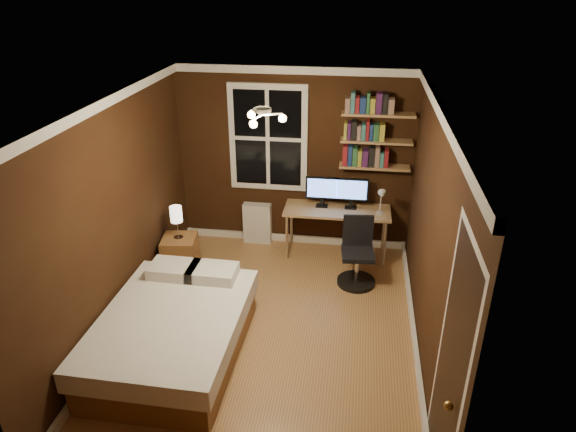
# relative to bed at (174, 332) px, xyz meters

# --- Properties ---
(floor) EXTENTS (4.20, 4.20, 0.00)m
(floor) POSITION_rel_bed_xyz_m (0.88, 0.51, -0.27)
(floor) COLOR brown
(floor) RESTS_ON ground
(wall_back) EXTENTS (3.20, 0.04, 2.50)m
(wall_back) POSITION_rel_bed_xyz_m (0.88, 2.61, 0.98)
(wall_back) COLOR black
(wall_back) RESTS_ON ground
(wall_left) EXTENTS (0.04, 4.20, 2.50)m
(wall_left) POSITION_rel_bed_xyz_m (-0.72, 0.51, 0.98)
(wall_left) COLOR black
(wall_left) RESTS_ON ground
(wall_right) EXTENTS (0.04, 4.20, 2.50)m
(wall_right) POSITION_rel_bed_xyz_m (2.48, 0.51, 0.98)
(wall_right) COLOR black
(wall_right) RESTS_ON ground
(ceiling) EXTENTS (3.20, 4.20, 0.02)m
(ceiling) POSITION_rel_bed_xyz_m (0.88, 0.51, 2.23)
(ceiling) COLOR white
(ceiling) RESTS_ON wall_back
(window) EXTENTS (1.06, 0.06, 1.46)m
(window) POSITION_rel_bed_xyz_m (0.53, 2.58, 1.28)
(window) COLOR white
(window) RESTS_ON wall_back
(door) EXTENTS (0.03, 0.82, 2.05)m
(door) POSITION_rel_bed_xyz_m (2.47, -1.04, 0.75)
(door) COLOR black
(door) RESTS_ON ground
(door_knob) EXTENTS (0.06, 0.06, 0.06)m
(door_knob) POSITION_rel_bed_xyz_m (2.43, -1.34, 0.73)
(door_knob) COLOR gold
(door_knob) RESTS_ON door
(ceiling_fixture) EXTENTS (0.44, 0.44, 0.18)m
(ceiling_fixture) POSITION_rel_bed_xyz_m (0.88, 0.41, 2.13)
(ceiling_fixture) COLOR beige
(ceiling_fixture) RESTS_ON ceiling
(bookshelf_lower) EXTENTS (0.92, 0.22, 0.03)m
(bookshelf_lower) POSITION_rel_bed_xyz_m (1.96, 2.49, 0.98)
(bookshelf_lower) COLOR #A87851
(bookshelf_lower) RESTS_ON wall_back
(books_row_lower) EXTENTS (0.54, 0.16, 0.23)m
(books_row_lower) POSITION_rel_bed_xyz_m (1.96, 2.49, 1.11)
(books_row_lower) COLOR maroon
(books_row_lower) RESTS_ON bookshelf_lower
(bookshelf_middle) EXTENTS (0.92, 0.22, 0.03)m
(bookshelf_middle) POSITION_rel_bed_xyz_m (1.96, 2.49, 1.33)
(bookshelf_middle) COLOR #A87851
(bookshelf_middle) RESTS_ON wall_back
(books_row_middle) EXTENTS (0.54, 0.16, 0.23)m
(books_row_middle) POSITION_rel_bed_xyz_m (1.96, 2.49, 1.46)
(books_row_middle) COLOR navy
(books_row_middle) RESTS_ON bookshelf_middle
(bookshelf_upper) EXTENTS (0.92, 0.22, 0.03)m
(bookshelf_upper) POSITION_rel_bed_xyz_m (1.96, 2.49, 1.68)
(bookshelf_upper) COLOR #A87851
(bookshelf_upper) RESTS_ON wall_back
(books_row_upper) EXTENTS (0.54, 0.16, 0.23)m
(books_row_upper) POSITION_rel_bed_xyz_m (1.96, 2.49, 1.81)
(books_row_upper) COLOR #2A6236
(books_row_upper) RESTS_ON bookshelf_upper
(bed) EXTENTS (1.39, 1.91, 0.64)m
(bed) POSITION_rel_bed_xyz_m (0.00, 0.00, 0.00)
(bed) COLOR brown
(bed) RESTS_ON ground
(nightstand) EXTENTS (0.47, 0.47, 0.52)m
(nightstand) POSITION_rel_bed_xyz_m (-0.45, 1.51, -0.01)
(nightstand) COLOR brown
(nightstand) RESTS_ON ground
(bedside_lamp) EXTENTS (0.15, 0.15, 0.44)m
(bedside_lamp) POSITION_rel_bed_xyz_m (-0.45, 1.51, 0.47)
(bedside_lamp) COLOR white
(bedside_lamp) RESTS_ON nightstand
(radiator) EXTENTS (0.40, 0.14, 0.60)m
(radiator) POSITION_rel_bed_xyz_m (0.37, 2.50, 0.02)
(radiator) COLOR beige
(radiator) RESTS_ON ground
(desk) EXTENTS (1.43, 0.53, 0.68)m
(desk) POSITION_rel_bed_xyz_m (1.51, 2.33, 0.34)
(desk) COLOR #A87851
(desk) RESTS_ON ground
(monitor_left) EXTENTS (0.45, 0.12, 0.43)m
(monitor_left) POSITION_rel_bed_xyz_m (1.29, 2.40, 0.62)
(monitor_left) COLOR black
(monitor_left) RESTS_ON desk
(monitor_right) EXTENTS (0.45, 0.12, 0.43)m
(monitor_right) POSITION_rel_bed_xyz_m (1.69, 2.40, 0.62)
(monitor_right) COLOR black
(monitor_right) RESTS_ON desk
(desk_lamp) EXTENTS (0.14, 0.32, 0.44)m
(desk_lamp) POSITION_rel_bed_xyz_m (2.07, 2.19, 0.62)
(desk_lamp) COLOR silver
(desk_lamp) RESTS_ON desk
(office_chair) EXTENTS (0.48, 0.48, 0.87)m
(office_chair) POSITION_rel_bed_xyz_m (1.81, 1.63, 0.04)
(office_chair) COLOR black
(office_chair) RESTS_ON ground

